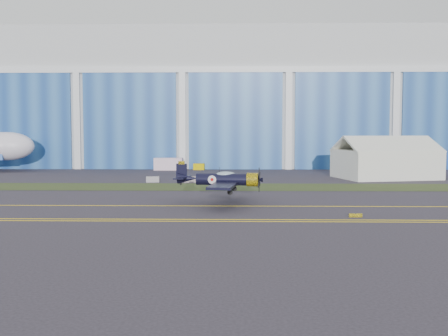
{
  "coord_description": "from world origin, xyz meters",
  "views": [
    {
      "loc": [
        11.01,
        -59.61,
        7.8
      ],
      "look_at": [
        9.58,
        5.94,
        3.26
      ],
      "focal_mm": 42.0,
      "sensor_mm": 36.0,
      "label": 1
    }
  ],
  "objects_px": {
    "warbird": "(222,179)",
    "tug": "(199,167)",
    "tent": "(386,157)",
    "shipping_container": "(169,164)"
  },
  "relations": [
    {
      "from": "warbird",
      "to": "tent",
      "type": "distance_m",
      "value": 41.38
    },
    {
      "from": "tent",
      "to": "tug",
      "type": "bearing_deg",
      "value": 137.04
    },
    {
      "from": "tent",
      "to": "tug",
      "type": "relative_size",
      "value": 7.91
    },
    {
      "from": "shipping_container",
      "to": "tug",
      "type": "bearing_deg",
      "value": 9.6
    },
    {
      "from": "tent",
      "to": "shipping_container",
      "type": "bearing_deg",
      "value": 142.27
    },
    {
      "from": "tent",
      "to": "shipping_container",
      "type": "relative_size",
      "value": 3.06
    },
    {
      "from": "warbird",
      "to": "tug",
      "type": "xyz_separation_m",
      "value": [
        -6.06,
        50.5,
        -2.01
      ]
    },
    {
      "from": "shipping_container",
      "to": "warbird",
      "type": "bearing_deg",
      "value": -75.4
    },
    {
      "from": "tent",
      "to": "tug",
      "type": "distance_m",
      "value": 37.85
    },
    {
      "from": "shipping_container",
      "to": "tug",
      "type": "distance_m",
      "value": 6.25
    }
  ]
}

